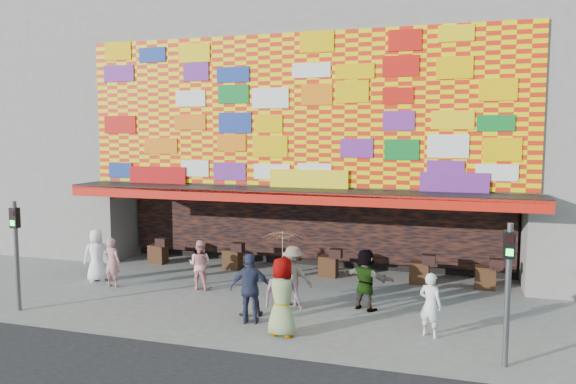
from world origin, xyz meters
name	(u,v)px	position (x,y,z in m)	size (l,w,h in m)	color
ground	(251,315)	(0.00, 0.00, 0.00)	(90.00, 90.00, 0.00)	slate
shop_building	(326,123)	(0.00, 8.18, 5.23)	(15.20, 9.40, 10.00)	gray
neighbor_left	(49,108)	(-13.00, 8.00, 6.00)	(11.00, 8.00, 12.00)	gray
signal_left	(16,243)	(-6.20, -1.50, 1.86)	(0.22, 0.20, 3.00)	#59595B
signal_right	(508,279)	(6.20, -1.50, 1.86)	(0.22, 0.20, 3.00)	#59595B
ped_a	(97,255)	(-6.07, 1.76, 0.86)	(0.84, 0.54, 1.71)	white
ped_b	(112,262)	(-5.17, 1.31, 0.78)	(0.57, 0.37, 1.56)	tan
ped_c	(248,284)	(-0.08, -0.02, 0.83)	(0.81, 0.63, 1.67)	#222227
ped_d	(293,276)	(0.79, 1.20, 0.84)	(1.08, 0.62, 1.67)	#7C6A5A
ped_e	(251,289)	(0.22, -0.58, 0.90)	(1.05, 0.44, 1.79)	#2D3250
ped_f	(366,279)	(2.80, 1.40, 0.84)	(1.56, 0.50, 1.69)	gray
ped_g	(282,297)	(1.25, -1.18, 0.95)	(0.93, 0.60, 1.90)	gray
ped_h	(430,305)	(4.61, -0.19, 0.77)	(0.56, 0.37, 1.55)	silver
ped_i	(200,265)	(-2.43, 1.90, 0.77)	(0.75, 0.58, 1.54)	pink
parasol	(282,248)	(1.25, -1.18, 2.12)	(1.00, 1.02, 1.78)	#CEC382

